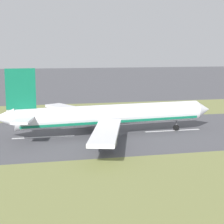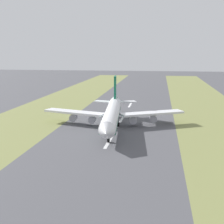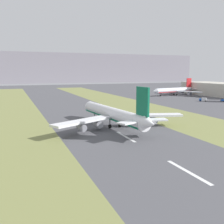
{
  "view_description": "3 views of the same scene",
  "coord_description": "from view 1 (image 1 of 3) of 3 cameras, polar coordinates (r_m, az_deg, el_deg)",
  "views": [
    {
      "loc": [
        107.96,
        -26.25,
        25.28
      ],
      "look_at": [
        1.97,
        -2.27,
        7.0
      ],
      "focal_mm": 60.0,
      "sensor_mm": 36.0,
      "label": 1
    },
    {
      "loc": [
        -17.85,
        125.77,
        32.28
      ],
      "look_at": [
        1.97,
        -2.27,
        7.0
      ],
      "focal_mm": 50.0,
      "sensor_mm": 36.0,
      "label": 2
    },
    {
      "loc": [
        -42.17,
        -115.88,
        26.02
      ],
      "look_at": [
        1.97,
        -2.27,
        7.0
      ],
      "focal_mm": 42.0,
      "sensor_mm": 36.0,
      "label": 3
    }
  ],
  "objects": [
    {
      "name": "ground_plane",
      "position": [
        113.94,
        0.89,
        -3.27
      ],
      "size": [
        800.0,
        800.0,
        0.0
      ],
      "primitive_type": "plane",
      "color": "#4C4C51"
    },
    {
      "name": "grass_median_west",
      "position": [
        157.24,
        -2.97,
        0.29
      ],
      "size": [
        40.0,
        600.0,
        0.01
      ],
      "primitive_type": "cube",
      "color": "olive",
      "rests_on": "ground"
    },
    {
      "name": "grass_median_east",
      "position": [
        72.74,
        9.43,
        -10.92
      ],
      "size": [
        40.0,
        600.0,
        0.01
      ],
      "primitive_type": "cube",
      "color": "olive",
      "rests_on": "ground"
    },
    {
      "name": "centreline_dash_mid",
      "position": [
        110.95,
        -10.38,
        -3.78
      ],
      "size": [
        1.2,
        18.0,
        0.01
      ],
      "primitive_type": "cube",
      "color": "silver",
      "rests_on": "ground"
    },
    {
      "name": "centreline_dash_far",
      "position": [
        119.28,
        9.21,
        -2.81
      ],
      "size": [
        1.2,
        18.0,
        0.01
      ],
      "primitive_type": "cube",
      "color": "silver",
      "rests_on": "ground"
    },
    {
      "name": "airplane_main_jet",
      "position": [
        109.79,
        -0.95,
        -0.56
      ],
      "size": [
        63.86,
        67.22,
        20.2
      ],
      "color": "white",
      "rests_on": "ground"
    }
  ]
}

